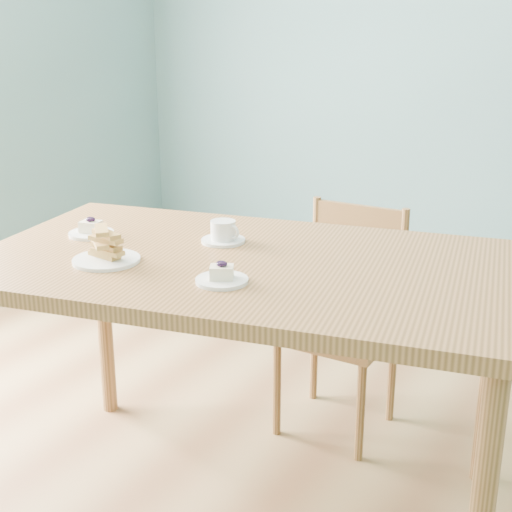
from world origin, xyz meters
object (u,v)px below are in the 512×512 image
at_px(dining_table, 244,285).
at_px(biscotti_plate, 106,250).
at_px(cheesecake_plate_near, 222,277).
at_px(cheesecake_plate_far, 91,231).
at_px(coffee_cup, 223,233).
at_px(dining_chair, 342,319).

bearing_deg(dining_table, biscotti_plate, -156.85).
height_order(dining_table, cheesecake_plate_near, cheesecake_plate_near).
bearing_deg(biscotti_plate, cheesecake_plate_near, 4.11).
distance_m(cheesecake_plate_far, coffee_cup, 0.43).
xyz_separation_m(cheesecake_plate_far, biscotti_plate, (0.22, -0.17, 0.02)).
distance_m(dining_table, cheesecake_plate_far, 0.55).
distance_m(dining_chair, cheesecake_plate_near, 0.89).
bearing_deg(biscotti_plate, dining_chair, 65.89).
distance_m(dining_table, coffee_cup, 0.20).
bearing_deg(dining_table, cheesecake_plate_far, 173.14).
relative_size(dining_chair, coffee_cup, 6.23).
height_order(cheesecake_plate_near, cheesecake_plate_far, cheesecake_plate_far).
height_order(dining_chair, cheesecake_plate_far, cheesecake_plate_far).
bearing_deg(dining_chair, coffee_cup, -111.31).
bearing_deg(cheesecake_plate_near, dining_table, 105.59).
bearing_deg(cheesecake_plate_far, coffee_cup, 20.87).
height_order(cheesecake_plate_far, coffee_cup, coffee_cup).
relative_size(coffee_cup, biscotti_plate, 0.71).
bearing_deg(coffee_cup, cheesecake_plate_near, -52.11).
height_order(cheesecake_plate_near, biscotti_plate, biscotti_plate).
bearing_deg(coffee_cup, dining_table, -31.61).
height_order(dining_chair, coffee_cup, coffee_cup).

